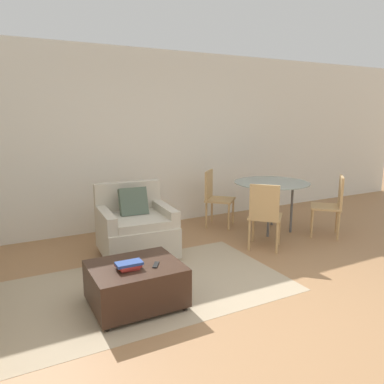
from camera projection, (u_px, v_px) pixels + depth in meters
ground_plane at (270, 319)px, 3.30m from camera, size 20.00×20.00×0.00m
wall_back at (139, 140)px, 5.83m from camera, size 12.00×0.06×2.75m
area_rug at (147, 287)px, 3.90m from camera, size 2.94×1.70×0.01m
armchair at (136, 228)px, 4.74m from camera, size 0.93×0.93×0.90m
ottoman at (136, 283)px, 3.50m from camera, size 0.83×0.69×0.40m
book_stack at (129, 265)px, 3.37m from camera, size 0.24×0.19×0.07m
tv_remote_primary at (156, 265)px, 3.46m from camera, size 0.11×0.14×0.01m
dining_table at (272, 188)px, 5.69m from camera, size 1.13×1.13×0.76m
dining_chair_near_left at (265, 212)px, 4.89m from camera, size 0.59×0.59×0.90m
dining_chair_near_right at (333, 202)px, 5.46m from camera, size 0.59×0.59×0.90m
dining_chair_far_left at (215, 194)px, 5.97m from camera, size 0.59×0.59×0.90m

